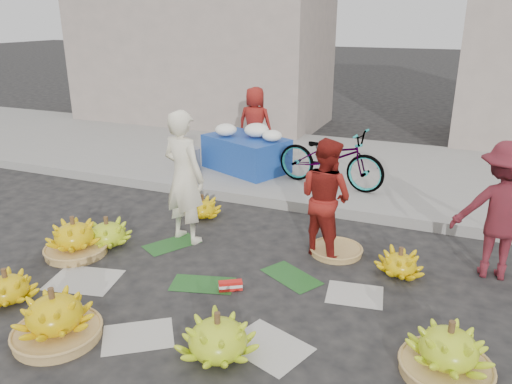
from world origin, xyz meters
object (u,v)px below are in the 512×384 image
at_px(banana_bunch_0, 75,238).
at_px(bicycle, 331,158).
at_px(banana_bunch_4, 448,351).
at_px(flower_table, 246,151).
at_px(vendor_cream, 184,177).

height_order(banana_bunch_0, bicycle, bicycle).
distance_m(banana_bunch_4, bicycle, 4.20).
relative_size(banana_bunch_4, flower_table, 0.50).
xyz_separation_m(flower_table, bicycle, (1.53, -0.29, 0.13)).
xyz_separation_m(banana_bunch_4, vendor_cream, (-3.10, 1.40, 0.60)).
xyz_separation_m(banana_bunch_0, banana_bunch_4, (4.08, -0.54, 0.00)).
height_order(banana_bunch_4, vendor_cream, vendor_cream).
height_order(banana_bunch_4, flower_table, flower_table).
bearing_deg(flower_table, banana_bunch_0, -77.37).
relative_size(banana_bunch_0, flower_table, 0.47).
bearing_deg(vendor_cream, flower_table, -67.68).
distance_m(vendor_cream, bicycle, 2.64).
distance_m(banana_bunch_0, bicycle, 3.89).
relative_size(banana_bunch_4, bicycle, 0.47).
xyz_separation_m(banana_bunch_4, flower_table, (-3.43, 4.02, 0.24)).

